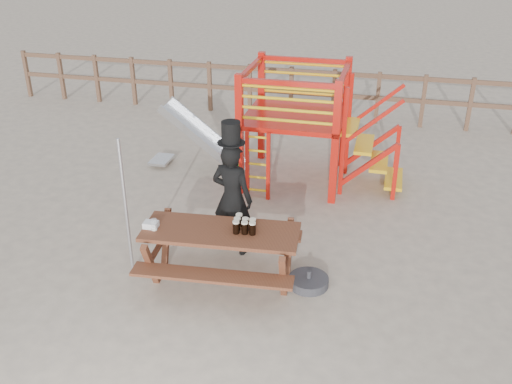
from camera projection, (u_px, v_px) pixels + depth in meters
name	position (u px, v px, depth m)	size (l,w,h in m)	color
ground	(229.00, 289.00, 7.43)	(60.00, 60.00, 0.00)	#C1AF96
back_fence	(312.00, 88.00, 13.19)	(15.09, 0.09, 1.20)	brown
playground_fort	(291.00, 123.00, 10.04)	(4.71, 1.84, 2.10)	red
picnic_table	(221.00, 249.00, 7.39)	(2.11, 1.54, 0.78)	brown
man_with_hat	(232.00, 196.00, 7.91)	(0.68, 0.52, 1.96)	black
metal_pole	(126.00, 209.00, 7.35)	(0.04, 0.04, 1.95)	#B2B2B7
parasol_base	(309.00, 281.00, 7.49)	(0.53, 0.53, 0.22)	#343439
paper_bag	(151.00, 225.00, 7.31)	(0.18, 0.14, 0.08)	white
stout_pints	(244.00, 225.00, 7.21)	(0.30, 0.28, 0.17)	black
empty_glasses	(154.00, 225.00, 7.25)	(0.08, 0.08, 0.15)	silver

